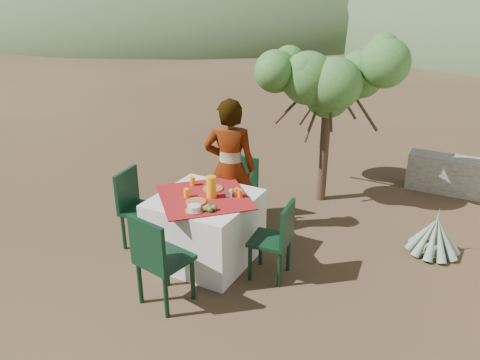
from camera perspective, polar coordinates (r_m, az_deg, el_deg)
name	(u,v)px	position (r m, az deg, el deg)	size (l,w,h in m)	color
ground	(151,249)	(5.64, -10.80, -8.30)	(160.00, 160.00, 0.00)	#362518
table	(205,228)	(5.22, -4.26, -5.82)	(1.30, 1.30, 0.76)	silver
chair_far	(241,186)	(6.03, 0.08, -0.75)	(0.40, 0.40, 0.85)	black
chair_near	(158,257)	(4.46, -9.96, -9.29)	(0.51, 0.51, 0.95)	black
chair_left	(137,205)	(5.56, -12.50, -2.94)	(0.48, 0.48, 0.92)	black
chair_right	(277,237)	(4.85, 4.53, -6.96)	(0.43, 0.43, 0.86)	black
person	(230,168)	(5.58, -1.23, 1.44)	(0.62, 0.41, 1.69)	#8C6651
shrub_tree	(335,88)	(6.43, 11.45, 10.91)	(1.73, 1.69, 2.03)	#4B3225
agave	(435,236)	(5.81, 22.63, -6.37)	(0.60, 0.61, 0.64)	gray
hill_near_left	(204,23)	(39.89, -4.39, 18.53)	(40.00, 40.00, 16.00)	#385831
hill_far_center	(426,14)	(56.23, 21.75, 18.30)	(60.00, 60.00, 24.00)	gray
plate_far	(213,189)	(5.22, -3.33, -1.05)	(0.23, 0.23, 0.01)	brown
plate_near	(196,202)	(4.92, -5.39, -2.66)	(0.22, 0.22, 0.01)	brown
glass_far	(193,181)	(5.33, -5.80, -0.14)	(0.06, 0.06, 0.10)	#FF9D10
glass_near	(187,193)	(5.03, -6.53, -1.59)	(0.06, 0.06, 0.10)	#FF9D10
juice_pitcher	(211,187)	(4.98, -3.52, -0.84)	(0.11, 0.11, 0.24)	#FF9D10
bowl_plate	(194,210)	(4.74, -5.59, -3.72)	(0.19, 0.19, 0.01)	brown
white_bowl	(194,208)	(4.73, -5.60, -3.39)	(0.14, 0.14, 0.05)	silver
jar_left	(240,193)	(5.01, 0.01, -1.65)	(0.05, 0.05, 0.09)	orange
jar_right	(236,192)	(5.03, -0.45, -1.50)	(0.06, 0.06, 0.09)	orange
napkin_holder	(229,193)	(5.01, -1.35, -1.61)	(0.07, 0.04, 0.09)	silver
fruit_cluster	(210,208)	(4.72, -3.72, -3.42)	(0.12, 0.11, 0.06)	#4D792C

